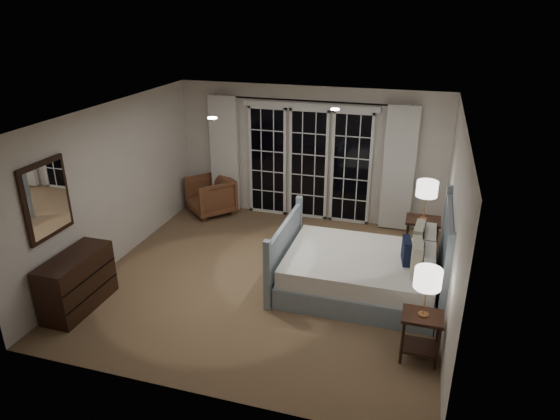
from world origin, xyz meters
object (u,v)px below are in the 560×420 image
(armchair, at_px, (211,196))
(lamp_right, at_px, (427,189))
(nightstand_right, at_px, (422,233))
(bed, at_px, (364,271))
(lamp_left, at_px, (428,279))
(nightstand_left, at_px, (421,330))
(dresser, at_px, (77,282))

(armchair, bearing_deg, lamp_right, 30.98)
(armchair, bearing_deg, nightstand_right, 30.98)
(lamp_right, bearing_deg, bed, -120.29)
(bed, distance_m, lamp_right, 1.70)
(armchair, bearing_deg, lamp_left, 2.84)
(bed, xyz_separation_m, armchair, (-3.28, 2.04, 0.03))
(lamp_right, xyz_separation_m, armchair, (-4.01, 0.78, -0.84))
(lamp_right, relative_size, armchair, 0.79)
(lamp_left, bearing_deg, bed, 122.58)
(nightstand_right, xyz_separation_m, lamp_left, (0.09, -2.56, 0.61))
(nightstand_left, relative_size, nightstand_right, 0.87)
(bed, distance_m, armchair, 3.86)
(nightstand_left, height_order, armchair, armchair)
(nightstand_left, height_order, lamp_right, lamp_right)
(dresser, bearing_deg, lamp_right, 32.34)
(armchair, relative_size, dresser, 0.73)
(bed, bearing_deg, nightstand_left, -57.42)
(bed, relative_size, lamp_right, 3.61)
(nightstand_left, relative_size, lamp_left, 1.02)
(bed, relative_size, nightstand_left, 3.80)
(bed, height_order, dresser, bed)
(bed, relative_size, nightstand_right, 3.29)
(nightstand_right, relative_size, lamp_left, 1.18)
(nightstand_right, distance_m, lamp_left, 2.63)
(bed, relative_size, armchair, 2.85)
(lamp_left, relative_size, dresser, 0.53)
(bed, bearing_deg, armchair, 148.10)
(nightstand_right, relative_size, armchair, 0.87)
(lamp_right, height_order, dresser, lamp_right)
(lamp_left, bearing_deg, dresser, -177.19)
(bed, xyz_separation_m, lamp_left, (0.83, -1.29, 0.73))
(nightstand_left, distance_m, nightstand_right, 2.56)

